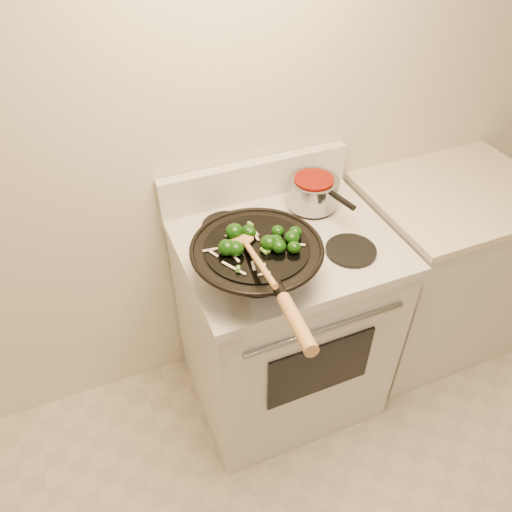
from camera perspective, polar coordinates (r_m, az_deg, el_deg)
name	(u,v)px	position (r m, az deg, el deg)	size (l,w,h in m)	color
stove	(282,321)	(2.13, 2.99, -7.43)	(0.78, 0.67, 1.08)	silver
counter_unit	(435,270)	(2.53, 19.80, -1.46)	(0.76, 0.62, 0.91)	silver
wok	(257,261)	(1.60, 0.14, -0.57)	(0.43, 0.71, 0.23)	black
stirfry	(259,240)	(1.56, 0.38, 1.82)	(0.32, 0.26, 0.05)	black
wooden_spoon	(251,251)	(1.50, -0.55, 0.54)	(0.08, 0.33, 0.08)	#B07C45
saucepan	(313,191)	(1.95, 6.57, 7.34)	(0.20, 0.31, 0.12)	gray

